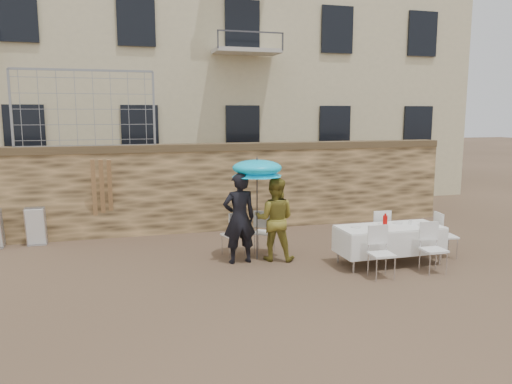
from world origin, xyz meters
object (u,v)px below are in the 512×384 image
object	(u,v)px
soda_bottle	(385,222)
table_chair_front_right	(434,248)
woman_dress	(275,219)
man_suit	(239,218)
banquet_table	(390,228)
couple_chair_right	(265,231)
table_chair_back	(378,231)
table_chair_side	(446,235)
chair_stack_right	(37,225)
umbrella	(257,171)
couple_chair_left	(233,233)
table_chair_front_left	(382,253)

from	to	relation	value
soda_bottle	table_chair_front_right	distance (m)	1.02
woman_dress	soda_bottle	xyz separation A→B (m)	(1.92, -1.06, 0.05)
man_suit	banquet_table	world-z (taller)	man_suit
couple_chair_right	banquet_table	world-z (taller)	couple_chair_right
table_chair_back	table_chair_side	size ratio (longest dim) A/B	1.00
man_suit	table_chair_back	xyz separation A→B (m)	(3.07, -0.11, -0.44)
table_chair_front_right	chair_stack_right	bearing A→B (deg)	152.08
table_chair_back	chair_stack_right	size ratio (longest dim) A/B	1.04
umbrella	couple_chair_left	size ratio (longest dim) A/B	2.05
banquet_table	soda_bottle	size ratio (longest dim) A/B	8.08
chair_stack_right	table_chair_front_left	bearing A→B (deg)	-33.71
umbrella	table_chair_front_left	bearing A→B (deg)	-43.17
couple_chair_right	table_chair_side	bearing A→B (deg)	-170.32
soda_bottle	table_chair_front_right	bearing A→B (deg)	-40.60
table_chair_back	chair_stack_right	world-z (taller)	table_chair_back
table_chair_side	woman_dress	bearing A→B (deg)	86.47
couple_chair_right	table_chair_front_left	xyz separation A→B (m)	(1.57, -2.21, 0.00)
table_chair_side	man_suit	bearing A→B (deg)	88.68
couple_chair_right	table_chair_front_left	bearing A→B (deg)	155.96
couple_chair_left	banquet_table	bearing A→B (deg)	136.10
banquet_table	table_chair_front_left	size ratio (longest dim) A/B	2.19
table_chair_back	table_chair_side	xyz separation A→B (m)	(1.20, -0.70, 0.00)
table_chair_front_right	table_chair_side	bearing A→B (deg)	45.12
man_suit	couple_chair_right	xyz separation A→B (m)	(0.70, 0.55, -0.44)
man_suit	umbrella	distance (m)	1.02
couple_chair_left	couple_chair_right	xyz separation A→B (m)	(0.70, 0.00, 0.00)
table_chair_front_right	table_chair_back	size ratio (longest dim) A/B	1.00
woman_dress	table_chair_side	size ratio (longest dim) A/B	1.78
couple_chair_left	table_chair_front_right	world-z (taller)	same
man_suit	soda_bottle	xyz separation A→B (m)	(2.67, -1.06, -0.02)
man_suit	table_chair_side	xyz separation A→B (m)	(4.27, -0.81, -0.44)
couple_chair_right	table_chair_front_left	distance (m)	2.71
woman_dress	couple_chair_right	world-z (taller)	woman_dress
woman_dress	banquet_table	bearing A→B (deg)	-179.27
table_chair_front_right	table_chair_side	world-z (taller)	same
woman_dress	table_chair_front_left	distance (m)	2.28
table_chair_front_right	chair_stack_right	world-z (taller)	table_chair_front_right
woman_dress	table_chair_front_right	xyz separation A→B (m)	(2.62, -1.66, -0.38)
umbrella	couple_chair_left	xyz separation A→B (m)	(-0.40, 0.45, -1.37)
banquet_table	soda_bottle	xyz separation A→B (m)	(-0.20, -0.15, 0.17)
table_chair_front_left	table_chair_back	bearing A→B (deg)	65.46
umbrella	couple_chair_left	world-z (taller)	umbrella
man_suit	umbrella	size ratio (longest dim) A/B	0.94
banquet_table	table_chair_front_left	world-z (taller)	table_chair_front_left
table_chair_back	banquet_table	bearing A→B (deg)	79.32
man_suit	table_chair_front_right	world-z (taller)	man_suit
table_chair_front_right	table_chair_side	xyz separation A→B (m)	(0.90, 0.85, 0.00)
woman_dress	table_chair_side	distance (m)	3.63
chair_stack_right	banquet_table	bearing A→B (deg)	-26.73
table_chair_side	chair_stack_right	bearing A→B (deg)	77.18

